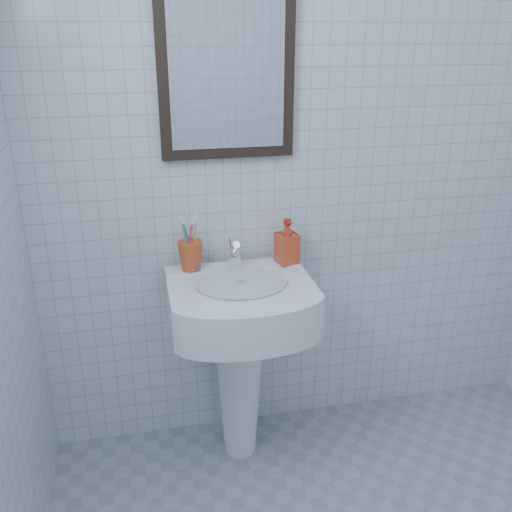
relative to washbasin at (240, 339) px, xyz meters
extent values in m
cube|color=silver|center=(0.33, 0.22, 0.69)|extent=(2.20, 0.02, 2.50)
cone|color=white|center=(0.00, 0.02, -0.22)|extent=(0.21, 0.21, 0.67)
cube|color=white|center=(0.00, -0.02, 0.18)|extent=(0.54, 0.38, 0.16)
cube|color=white|center=(0.00, 0.12, 0.25)|extent=(0.54, 0.10, 0.03)
cylinder|color=silver|center=(0.00, -0.05, 0.27)|extent=(0.34, 0.34, 0.01)
cylinder|color=white|center=(0.00, 0.10, 0.29)|extent=(0.05, 0.05, 0.05)
cylinder|color=white|center=(0.00, 0.08, 0.35)|extent=(0.03, 0.10, 0.08)
cylinder|color=white|center=(0.00, 0.12, 0.33)|extent=(0.03, 0.05, 0.09)
imported|color=red|center=(0.22, 0.11, 0.36)|extent=(0.10, 0.10, 0.18)
cube|color=black|center=(0.00, 0.20, 0.99)|extent=(0.50, 0.04, 0.62)
cube|color=white|center=(0.00, 0.18, 0.99)|extent=(0.42, 0.00, 0.54)
camera|label=1|loc=(-0.36, -1.93, 1.15)|focal=40.00mm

